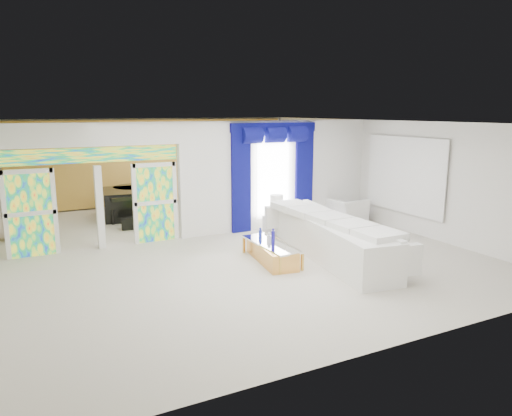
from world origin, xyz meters
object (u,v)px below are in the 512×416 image
white_sofa (330,238)px  grand_piano (126,204)px  coffee_table (271,253)px  armchair (345,210)px  console_table (286,222)px

white_sofa → grand_piano: 7.05m
coffee_table → armchair: size_ratio=1.60×
white_sofa → console_table: size_ratio=3.49×
white_sofa → console_table: 2.69m
white_sofa → coffee_table: 1.40m
grand_piano → coffee_table: bearing=-65.0°
white_sofa → coffee_table: bearing=176.1°
white_sofa → armchair: size_ratio=4.00×
white_sofa → coffee_table: (-1.35, 0.30, -0.23)m
armchair → grand_piano: grand_piano is taller
white_sofa → grand_piano: (-3.25, 6.26, 0.01)m
console_table → armchair: bearing=-0.4°
console_table → grand_piano: bearing=135.3°
armchair → grand_piano: bearing=55.7°
white_sofa → grand_piano: grand_piano is taller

